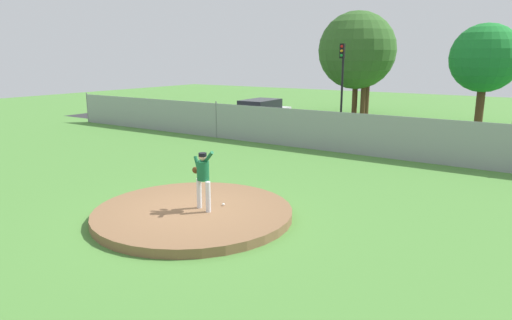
{
  "coord_description": "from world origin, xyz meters",
  "views": [
    {
      "loc": [
        7.74,
        -8.68,
        4.18
      ],
      "look_at": [
        0.29,
        2.59,
        1.11
      ],
      "focal_mm": 31.96,
      "sensor_mm": 36.0,
      "label": 1
    }
  ],
  "objects_px": {
    "pitcher_youth": "(203,175)",
    "parked_car_white": "(260,113)",
    "baseball": "(223,204)",
    "traffic_light_near": "(342,70)",
    "traffic_cone_orange": "(222,117)"
  },
  "relations": [
    {
      "from": "baseball",
      "to": "parked_car_white",
      "type": "relative_size",
      "value": 0.02
    },
    {
      "from": "baseball",
      "to": "parked_car_white",
      "type": "bearing_deg",
      "value": 119.42
    },
    {
      "from": "baseball",
      "to": "traffic_light_near",
      "type": "height_order",
      "value": "traffic_light_near"
    },
    {
      "from": "traffic_cone_orange",
      "to": "traffic_light_near",
      "type": "height_order",
      "value": "traffic_light_near"
    },
    {
      "from": "baseball",
      "to": "parked_car_white",
      "type": "xyz_separation_m",
      "value": [
        -7.91,
        14.03,
        0.52
      ]
    },
    {
      "from": "baseball",
      "to": "traffic_cone_orange",
      "type": "bearing_deg",
      "value": 127.68
    },
    {
      "from": "traffic_cone_orange",
      "to": "traffic_light_near",
      "type": "distance_m",
      "value": 8.35
    },
    {
      "from": "traffic_light_near",
      "to": "pitcher_youth",
      "type": "bearing_deg",
      "value": -77.58
    },
    {
      "from": "parked_car_white",
      "to": "traffic_cone_orange",
      "type": "height_order",
      "value": "parked_car_white"
    },
    {
      "from": "pitcher_youth",
      "to": "parked_car_white",
      "type": "height_order",
      "value": "pitcher_youth"
    },
    {
      "from": "parked_car_white",
      "to": "traffic_cone_orange",
      "type": "bearing_deg",
      "value": 169.76
    },
    {
      "from": "parked_car_white",
      "to": "traffic_light_near",
      "type": "height_order",
      "value": "traffic_light_near"
    },
    {
      "from": "pitcher_youth",
      "to": "parked_car_white",
      "type": "xyz_separation_m",
      "value": [
        -7.68,
        14.58,
        -0.4
      ]
    },
    {
      "from": "parked_car_white",
      "to": "traffic_cone_orange",
      "type": "distance_m",
      "value": 3.49
    },
    {
      "from": "baseball",
      "to": "pitcher_youth",
      "type": "bearing_deg",
      "value": -112.95
    }
  ]
}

